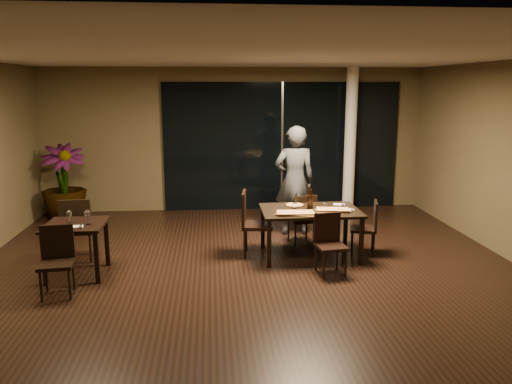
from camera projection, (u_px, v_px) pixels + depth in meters
The scene contains 31 objects.
ground at pixel (250, 277), 6.97m from camera, with size 8.00×8.00×0.00m, color black.
wall_back at pixel (235, 139), 10.60m from camera, with size 8.00×0.10×3.00m, color brown.
wall_front at pixel (308, 294), 2.71m from camera, with size 8.00×0.10×3.00m, color brown.
ceiling at pixel (249, 53), 6.34m from camera, with size 8.00×8.00×0.04m, color silver.
window_panel at pixel (282, 146), 10.63m from camera, with size 5.00×0.06×2.70m, color black.
column at pixel (350, 140), 10.43m from camera, with size 0.24×0.24×3.00m, color white.
main_table at pixel (310, 214), 7.70m from camera, with size 1.50×1.00×0.75m.
side_table at pixel (76, 232), 6.92m from camera, with size 0.80×0.80×0.75m.
chair_main_far at pixel (303, 217), 8.30m from camera, with size 0.47×0.47×0.86m.
chair_main_near at pixel (329, 240), 7.06m from camera, with size 0.44×0.44×0.85m.
chair_main_left at pixel (252, 220), 7.76m from camera, with size 0.53×0.53×1.02m.
chair_main_right at pixel (368, 225), 7.83m from camera, with size 0.49×0.49×0.86m.
chair_side_far at pixel (77, 226), 7.48m from camera, with size 0.49×0.49×0.98m.
chair_side_near at pixel (57, 257), 6.32m from camera, with size 0.45×0.45×0.88m.
diner at pixel (295, 181), 8.81m from camera, with size 0.66×0.44×1.94m, color #303235.
potted_plant at pixel (64, 183), 9.76m from camera, with size 0.82×0.82×1.51m, color #1F4617.
pizza_board_left at pixel (295, 214), 7.38m from camera, with size 0.58×0.29×0.01m, color #4B3218.
pizza_board_right at pixel (333, 211), 7.57m from camera, with size 0.53×0.27×0.01m, color #432E15.
oblong_pizza_left at pixel (295, 213), 7.38m from camera, with size 0.53×0.24×0.02m, color maroon, non-canonical shape.
oblong_pizza_right at pixel (333, 210), 7.56m from camera, with size 0.47×0.21×0.02m, color maroon, non-canonical shape.
round_pizza at pixel (295, 205), 7.92m from camera, with size 0.27×0.27×0.01m, color red.
bottle_a at pixel (309, 200), 7.67m from camera, with size 0.07×0.07×0.30m, color black, non-canonical shape.
bottle_b at pixel (311, 200), 7.70m from camera, with size 0.06×0.06×0.28m, color black, non-canonical shape.
bottle_c at pixel (311, 198), 7.74m from camera, with size 0.07×0.07×0.31m, color black, non-canonical shape.
tumbler_left at pixel (295, 206), 7.72m from camera, with size 0.08×0.08×0.09m, color white.
tumbler_right at pixel (325, 205), 7.78m from camera, with size 0.07×0.07×0.09m, color white.
napkin_near at pixel (348, 210), 7.63m from camera, with size 0.18×0.10×0.01m, color white.
napkin_far at pixel (339, 205), 7.97m from camera, with size 0.18×0.10×0.01m, color white.
wine_glass_a at pixel (69, 217), 6.90m from camera, with size 0.07×0.07×0.17m, color white, non-canonical shape.
wine_glass_b at pixel (87, 218), 6.82m from camera, with size 0.09×0.09×0.20m, color white, non-canonical shape.
side_napkin at pixel (76, 227), 6.71m from camera, with size 0.18×0.11×0.01m, color white.
Camera 1 is at (-0.51, -6.55, 2.61)m, focal length 35.00 mm.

